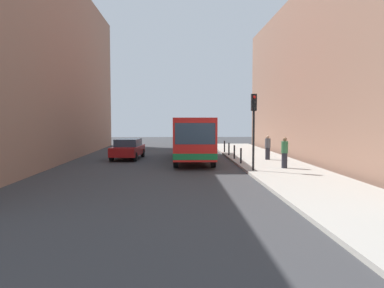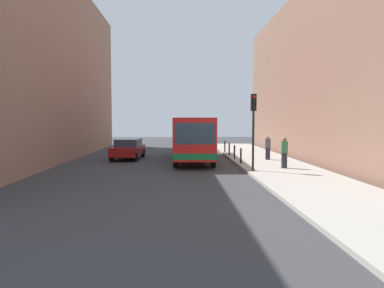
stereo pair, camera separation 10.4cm
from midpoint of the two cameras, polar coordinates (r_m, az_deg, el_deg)
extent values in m
plane|color=#38383A|center=(22.86, -0.78, -3.53)|extent=(80.00, 80.00, 0.00)
cube|color=#ADA89E|center=(23.59, 12.47, -3.21)|extent=(4.40, 40.00, 0.15)
cube|color=#936B56|center=(29.11, -24.69, 10.80)|extent=(7.00, 32.00, 13.29)
cube|color=#936B56|center=(29.41, 22.38, 9.55)|extent=(7.00, 32.00, 12.03)
cube|color=red|center=(26.44, 0.34, 1.26)|extent=(2.76, 11.06, 2.50)
cube|color=#197238|center=(26.50, 0.33, -0.79)|extent=(2.78, 11.08, 0.36)
cube|color=#2D3D4C|center=(20.95, 0.58, 1.58)|extent=(2.26, 0.11, 1.20)
cube|color=#2D3D4C|center=(26.93, 0.32, 2.05)|extent=(2.75, 9.46, 1.00)
cylinder|color=black|center=(22.69, 3.35, -2.32)|extent=(0.30, 1.01, 1.00)
cylinder|color=black|center=(22.65, -2.37, -2.33)|extent=(0.30, 1.01, 1.00)
cylinder|color=black|center=(30.45, 2.34, -0.78)|extent=(0.30, 1.01, 1.00)
cylinder|color=black|center=(30.42, -1.92, -0.78)|extent=(0.30, 1.01, 1.00)
cube|color=maroon|center=(27.82, -9.56, -0.96)|extent=(2.14, 4.53, 0.64)
cube|color=#2D3D4C|center=(27.92, -9.51, 0.25)|extent=(1.79, 2.58, 0.52)
cylinder|color=black|center=(26.22, -8.49, -1.94)|extent=(0.27, 0.66, 0.64)
cylinder|color=black|center=(26.58, -11.96, -1.90)|extent=(0.27, 0.66, 0.64)
cylinder|color=black|center=(29.15, -7.37, -1.36)|extent=(0.27, 0.66, 0.64)
cylinder|color=black|center=(29.48, -10.51, -1.34)|extent=(0.27, 0.66, 0.64)
cube|color=maroon|center=(36.98, 0.17, 0.23)|extent=(2.02, 4.48, 0.64)
cube|color=#2D3D4C|center=(37.10, 0.15, 1.14)|extent=(1.72, 2.54, 0.52)
cylinder|color=black|center=(35.60, 1.70, -0.42)|extent=(0.25, 0.65, 0.64)
cylinder|color=black|center=(35.45, -0.94, -0.44)|extent=(0.25, 0.65, 0.64)
cylinder|color=black|center=(38.57, 1.19, -0.10)|extent=(0.25, 0.65, 0.64)
cylinder|color=black|center=(38.43, -1.24, -0.12)|extent=(0.25, 0.65, 0.64)
cylinder|color=black|center=(20.37, 9.42, 0.48)|extent=(0.12, 0.12, 3.20)
cube|color=black|center=(20.36, 9.48, 6.25)|extent=(0.28, 0.24, 0.90)
sphere|color=red|center=(20.25, 9.56, 7.06)|extent=(0.16, 0.16, 0.16)
sphere|color=black|center=(20.23, 9.55, 6.27)|extent=(0.16, 0.16, 0.16)
sphere|color=black|center=(20.22, 9.54, 5.47)|extent=(0.16, 0.16, 0.16)
cylinder|color=black|center=(23.71, 7.56, -1.78)|extent=(0.11, 0.11, 0.95)
cylinder|color=black|center=(26.40, 6.57, -1.22)|extent=(0.11, 0.11, 0.95)
cylinder|color=black|center=(29.10, 5.77, -0.76)|extent=(0.11, 0.11, 0.95)
cylinder|color=black|center=(31.81, 5.11, -0.37)|extent=(0.11, 0.11, 0.95)
cylinder|color=#26262D|center=(21.84, 13.97, -2.45)|extent=(0.32, 0.32, 0.86)
cylinder|color=#336B3F|center=(21.77, 14.00, -0.47)|extent=(0.38, 0.38, 0.66)
sphere|color=#8C6647|center=(21.75, 14.02, 0.71)|extent=(0.24, 0.24, 0.24)
cylinder|color=#26262D|center=(26.25, 11.54, -1.44)|extent=(0.32, 0.32, 0.82)
cylinder|color=#4C4C51|center=(26.20, 11.56, 0.13)|extent=(0.38, 0.38, 0.63)
sphere|color=tan|center=(26.17, 11.57, 1.07)|extent=(0.22, 0.22, 0.22)
camera|label=1|loc=(0.05, -89.88, 0.01)|focal=35.12mm
camera|label=2|loc=(0.05, 90.12, -0.01)|focal=35.12mm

